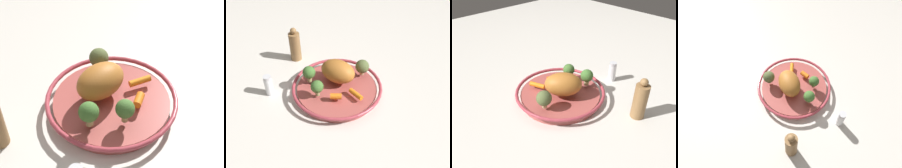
# 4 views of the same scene
# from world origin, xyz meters

# --- Properties ---
(ground_plane) EXTENTS (2.56, 2.56, 0.00)m
(ground_plane) POSITION_xyz_m (0.00, 0.00, 0.00)
(ground_plane) COLOR beige
(serving_bowl) EXTENTS (0.35, 0.35, 0.04)m
(serving_bowl) POSITION_xyz_m (0.00, 0.00, 0.02)
(serving_bowl) COLOR #A84C47
(serving_bowl) RESTS_ON ground_plane
(roast_chicken_piece) EXTENTS (0.16, 0.16, 0.09)m
(roast_chicken_piece) POSITION_xyz_m (0.01, 0.03, 0.09)
(roast_chicken_piece) COLOR #AD6728
(roast_chicken_piece) RESTS_ON serving_bowl
(baby_carrot_right) EXTENTS (0.04, 0.06, 0.02)m
(baby_carrot_right) POSITION_xyz_m (0.05, -0.07, 0.05)
(baby_carrot_right) COLOR orange
(baby_carrot_right) RESTS_ON serving_bowl
(baby_carrot_near_rim) EXTENTS (0.05, 0.03, 0.02)m
(baby_carrot_near_rim) POSITION_xyz_m (-0.02, -0.07, 0.05)
(baby_carrot_near_rim) COLOR orange
(baby_carrot_near_rim) RESTS_ON serving_bowl
(broccoli_floret_large) EXTENTS (0.05, 0.05, 0.07)m
(broccoli_floret_large) POSITION_xyz_m (-0.10, 0.05, 0.08)
(broccoli_floret_large) COLOR tan
(broccoli_floret_large) RESTS_ON serving_bowl
(broccoli_floret_edge) EXTENTS (0.05, 0.05, 0.06)m
(broccoli_floret_edge) POSITION_xyz_m (-0.08, -0.04, 0.08)
(broccoli_floret_edge) COLOR tan
(broccoli_floret_edge) RESTS_ON serving_bowl
(broccoli_floret_mid) EXTENTS (0.05, 0.05, 0.07)m
(broccoli_floret_mid) POSITION_xyz_m (0.11, 0.04, 0.08)
(broccoli_floret_mid) COLOR tan
(broccoli_floret_mid) RESTS_ON serving_bowl
(salt_shaker) EXTENTS (0.03, 0.03, 0.09)m
(salt_shaker) POSITION_xyz_m (-0.26, 0.06, 0.04)
(salt_shaker) COLOR white
(salt_shaker) RESTS_ON ground_plane
(pepper_mill) EXTENTS (0.05, 0.05, 0.16)m
(pepper_mill) POSITION_xyz_m (-0.13, 0.27, 0.07)
(pepper_mill) COLOR olive
(pepper_mill) RESTS_ON ground_plane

